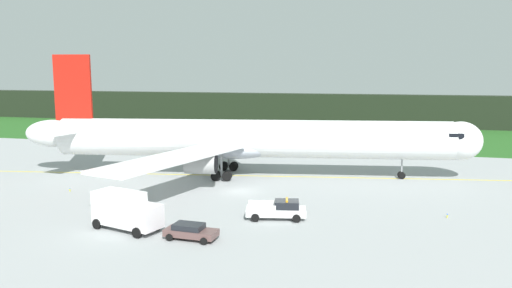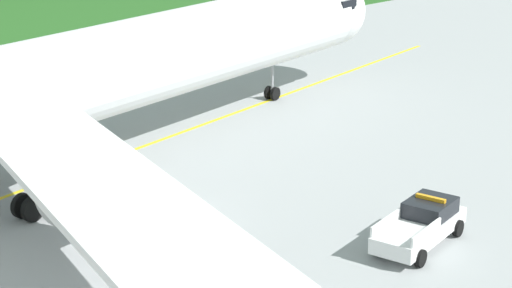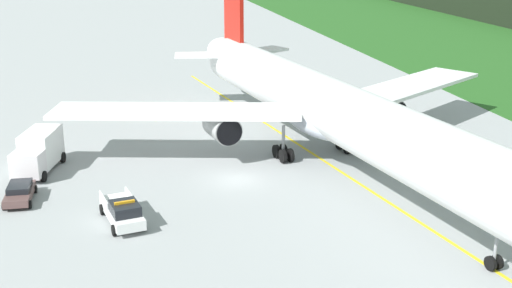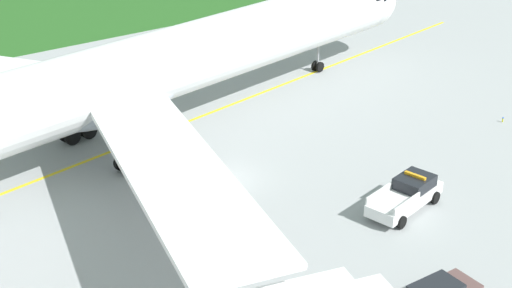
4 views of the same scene
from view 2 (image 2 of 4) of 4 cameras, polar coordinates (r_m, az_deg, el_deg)
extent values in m
plane|color=#979B9C|center=(42.52, -5.40, -4.88)|extent=(320.00, 320.00, 0.00)
cube|color=yellow|center=(48.77, -12.46, -2.14)|extent=(80.03, 13.77, 0.01)
cylinder|color=white|center=(47.30, -12.87, 3.51)|extent=(50.80, 13.24, 4.89)
ellipsoid|color=white|center=(66.86, 4.63, 8.18)|extent=(6.12, 5.72, 4.89)
ellipsoid|color=#ABB1BE|center=(46.13, -15.14, 1.22)|extent=(11.87, 6.92, 2.69)
cube|color=black|center=(65.74, 4.09, 8.78)|extent=(2.55, 4.88, 0.70)
cube|color=white|center=(34.56, -9.28, -2.84)|extent=(10.16, 21.97, 0.35)
cylinder|color=#A1A1A1|center=(38.68, -10.51, -2.55)|extent=(3.91, 2.97, 2.42)
cylinder|color=black|center=(39.84, -8.59, -1.82)|extent=(0.49, 2.21, 2.22)
cylinder|color=gray|center=(61.83, 1.01, 4.31)|extent=(0.20, 0.20, 2.54)
cylinder|color=black|center=(62.29, 0.81, 3.21)|extent=(0.92, 0.37, 0.90)
cylinder|color=black|center=(62.00, 1.20, 3.14)|extent=(0.92, 0.37, 0.90)
cylinder|color=gray|center=(43.72, -13.38, -2.03)|extent=(0.28, 0.28, 2.54)
cylinder|color=black|center=(44.83, -12.87, -3.21)|extent=(1.23, 0.50, 1.20)
cylinder|color=black|center=(44.33, -12.28, -3.41)|extent=(1.23, 0.50, 1.20)
cylinder|color=black|center=(44.02, -14.25, -3.72)|extent=(1.23, 0.50, 1.20)
cylinder|color=black|center=(43.51, -13.66, -3.94)|extent=(1.23, 0.50, 1.20)
cube|color=white|center=(40.43, 10.07, -5.24)|extent=(5.81, 2.99, 0.70)
cube|color=black|center=(41.01, 10.73, -3.88)|extent=(2.52, 2.19, 0.70)
cube|color=white|center=(39.48, 8.06, -4.82)|extent=(2.62, 0.61, 0.45)
cube|color=white|center=(38.75, 10.49, -5.42)|extent=(2.62, 0.61, 0.45)
cube|color=orange|center=(40.85, 10.77, -3.32)|extent=(0.46, 1.38, 0.16)
cylinder|color=black|center=(42.53, 9.94, -4.53)|extent=(0.79, 0.38, 0.76)
cylinder|color=black|center=(41.80, 12.40, -5.11)|extent=(0.79, 0.38, 0.76)
cylinder|color=black|center=(39.43, 7.53, -6.30)|extent=(0.79, 0.38, 0.76)
cylinder|color=black|center=(38.64, 10.15, -6.97)|extent=(0.79, 0.38, 0.76)
camera|label=1|loc=(45.34, 75.01, 0.79)|focal=34.66mm
camera|label=3|loc=(76.21, 32.14, 17.56)|focal=46.69mm
camera|label=4|loc=(6.39, 144.06, 45.62)|focal=51.89mm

